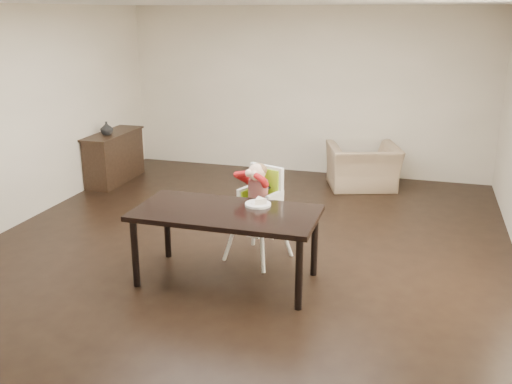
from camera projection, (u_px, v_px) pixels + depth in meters
ground at (242, 249)px, 6.54m from camera, size 7.00×7.00×0.00m
room_walls at (240, 87)px, 5.97m from camera, size 6.02×7.02×2.71m
dining_table at (226, 218)px, 5.59m from camera, size 1.80×0.90×0.75m
high_chair at (259, 192)px, 6.10m from camera, size 0.58×0.58×1.08m
plate at (259, 203)px, 5.71m from camera, size 0.28×0.28×0.08m
armchair at (363, 160)px, 8.68m from camera, size 1.19×0.95×0.90m
sideboard at (114, 157)px, 9.04m from camera, size 0.44×1.26×0.79m
vase at (107, 129)px, 8.74m from camera, size 0.20×0.21×0.19m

